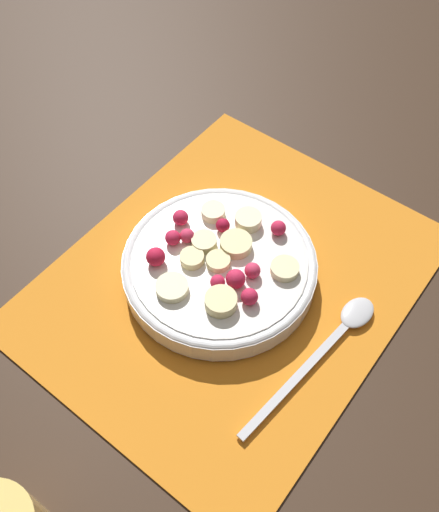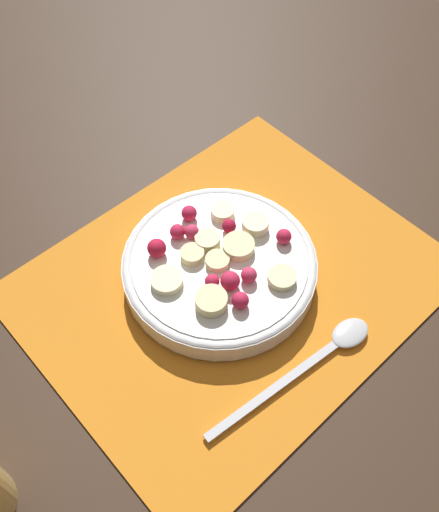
% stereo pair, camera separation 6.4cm
% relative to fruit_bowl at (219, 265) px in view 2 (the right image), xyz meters
% --- Properties ---
extents(ground_plane, '(3.00, 3.00, 0.00)m').
position_rel_fruit_bowl_xyz_m(ground_plane, '(-0.01, 0.01, -0.02)').
color(ground_plane, '#382619').
extents(placemat, '(0.45, 0.37, 0.01)m').
position_rel_fruit_bowl_xyz_m(placemat, '(-0.01, 0.01, -0.02)').
color(placemat, orange).
rests_on(placemat, ground_plane).
extents(fruit_bowl, '(0.22, 0.22, 0.05)m').
position_rel_fruit_bowl_xyz_m(fruit_bowl, '(0.00, 0.00, 0.00)').
color(fruit_bowl, white).
rests_on(fruit_bowl, placemat).
extents(spoon, '(0.22, 0.04, 0.01)m').
position_rel_fruit_bowl_xyz_m(spoon, '(-0.01, 0.15, -0.02)').
color(spoon, silver).
rests_on(spoon, placemat).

